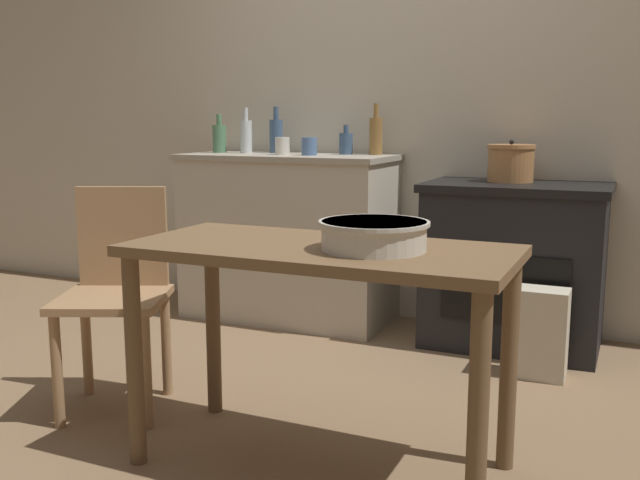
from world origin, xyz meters
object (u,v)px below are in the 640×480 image
object	(u,v)px
stove	(514,265)
cup_center_right	(282,146)
bottle_far_left	(376,135)
chair	(117,289)
bottle_center	(346,143)
work_table	(320,281)
cup_mid_right	(309,146)
stock_pot	(511,163)
mixing_bowl_large	(374,234)
flour_sack	(541,333)
bottle_center_left	(246,136)
bottle_mid_left	(219,138)
bottle_left	(276,135)

from	to	relation	value
stove	cup_center_right	xyz separation A→B (m)	(-1.28, -0.05, 0.58)
stove	bottle_far_left	world-z (taller)	bottle_far_left
chair	bottle_center	xyz separation A→B (m)	(0.34, 1.56, 0.53)
work_table	chair	distance (m)	0.97
cup_mid_right	stock_pot	bearing A→B (deg)	6.51
mixing_bowl_large	cup_center_right	distance (m)	1.90
flour_sack	mixing_bowl_large	bearing A→B (deg)	-107.55
cup_mid_right	stove	bearing A→B (deg)	2.71
work_table	cup_center_right	size ratio (longest dim) A/B	12.67
stove	mixing_bowl_large	distance (m)	1.64
cup_center_right	cup_mid_right	bearing A→B (deg)	-0.77
flour_sack	cup_center_right	size ratio (longest dim) A/B	4.17
stove	bottle_center_left	distance (m)	1.69
bottle_far_left	bottle_center	distance (m)	0.18
mixing_bowl_large	bottle_far_left	xyz separation A→B (m)	(-0.62, 1.74, 0.26)
stove	flour_sack	size ratio (longest dim) A/B	2.21
cup_mid_right	flour_sack	bearing A→B (deg)	-15.87
cup_center_right	stove	bearing A→B (deg)	2.26
chair	bottle_center_left	size ratio (longest dim) A/B	3.33
bottle_center_left	cup_mid_right	world-z (taller)	bottle_center_left
flour_sack	bottle_mid_left	world-z (taller)	bottle_mid_left
bottle_center_left	cup_mid_right	size ratio (longest dim) A/B	2.68
work_table	flour_sack	bearing A→B (deg)	64.47
bottle_center	flour_sack	bearing A→B (deg)	-25.41
chair	bottle_center	size ratio (longest dim) A/B	5.28
stove	bottle_mid_left	world-z (taller)	bottle_mid_left
bottle_left	bottle_center	world-z (taller)	bottle_left
chair	bottle_far_left	bearing A→B (deg)	48.36
mixing_bowl_large	bottle_far_left	world-z (taller)	bottle_far_left
stove	work_table	world-z (taller)	stove
bottle_center_left	cup_center_right	distance (m)	0.30
stove	bottle_center_left	size ratio (longest dim) A/B	3.39
stock_pot	bottle_left	distance (m)	1.37
stove	bottle_left	world-z (taller)	bottle_left
flour_sack	bottle_center	bearing A→B (deg)	154.59
chair	cup_center_right	world-z (taller)	cup_center_right
work_table	stove	bearing A→B (deg)	77.26
work_table	bottle_mid_left	bearing A→B (deg)	130.69
chair	cup_center_right	distance (m)	1.48
bottle_center	cup_mid_right	bearing A→B (deg)	-128.13
bottle_far_left	bottle_left	bearing A→B (deg)	-178.00
stock_pot	bottle_center_left	size ratio (longest dim) A/B	0.91
stove	stock_pot	bearing A→B (deg)	125.53
stock_pot	bottle_center	world-z (taller)	bottle_center
stock_pot	bottle_center	bearing A→B (deg)	176.26
cup_center_right	stock_pot	bearing A→B (deg)	5.53
work_table	cup_mid_right	bearing A→B (deg)	116.31
bottle_far_left	bottle_mid_left	world-z (taller)	bottle_far_left
stove	flour_sack	xyz separation A→B (m)	(0.19, -0.42, -0.21)
bottle_far_left	mixing_bowl_large	bearing A→B (deg)	-70.19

